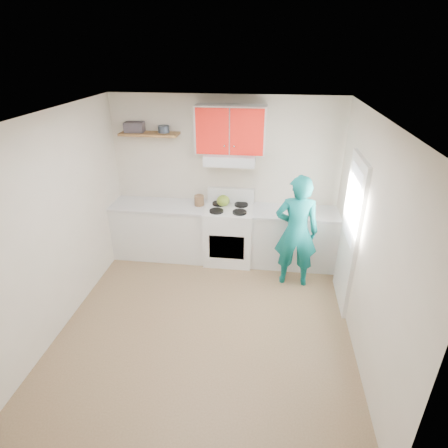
# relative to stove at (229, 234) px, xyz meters

# --- Properties ---
(floor) EXTENTS (3.80, 3.80, 0.00)m
(floor) POSITION_rel_stove_xyz_m (-0.10, -1.57, -0.46)
(floor) COLOR brown
(floor) RESTS_ON ground
(ceiling) EXTENTS (3.60, 3.80, 0.04)m
(ceiling) POSITION_rel_stove_xyz_m (-0.10, -1.57, 2.14)
(ceiling) COLOR white
(ceiling) RESTS_ON floor
(back_wall) EXTENTS (3.60, 0.04, 2.60)m
(back_wall) POSITION_rel_stove_xyz_m (-0.10, 0.32, 0.84)
(back_wall) COLOR beige
(back_wall) RESTS_ON floor
(front_wall) EXTENTS (3.60, 0.04, 2.60)m
(front_wall) POSITION_rel_stove_xyz_m (-0.10, -3.47, 0.84)
(front_wall) COLOR beige
(front_wall) RESTS_ON floor
(left_wall) EXTENTS (0.04, 3.80, 2.60)m
(left_wall) POSITION_rel_stove_xyz_m (-1.90, -1.57, 0.84)
(left_wall) COLOR beige
(left_wall) RESTS_ON floor
(right_wall) EXTENTS (0.04, 3.80, 2.60)m
(right_wall) POSITION_rel_stove_xyz_m (1.70, -1.57, 0.84)
(right_wall) COLOR beige
(right_wall) RESTS_ON floor
(door) EXTENTS (0.05, 0.85, 2.05)m
(door) POSITION_rel_stove_xyz_m (1.68, -0.88, 0.56)
(door) COLOR white
(door) RESTS_ON floor
(door_glass) EXTENTS (0.01, 0.55, 0.95)m
(door_glass) POSITION_rel_stove_xyz_m (1.65, -0.88, 0.99)
(door_glass) COLOR white
(door_glass) RESTS_ON door
(counter_left) EXTENTS (1.52, 0.60, 0.90)m
(counter_left) POSITION_rel_stove_xyz_m (-1.14, 0.02, -0.01)
(counter_left) COLOR silver
(counter_left) RESTS_ON floor
(counter_right) EXTENTS (1.32, 0.60, 0.90)m
(counter_right) POSITION_rel_stove_xyz_m (1.04, 0.02, -0.01)
(counter_right) COLOR silver
(counter_right) RESTS_ON floor
(stove) EXTENTS (0.76, 0.65, 0.92)m
(stove) POSITION_rel_stove_xyz_m (0.00, 0.00, 0.00)
(stove) COLOR white
(stove) RESTS_ON floor
(range_hood) EXTENTS (0.76, 0.44, 0.15)m
(range_hood) POSITION_rel_stove_xyz_m (0.00, 0.10, 1.24)
(range_hood) COLOR silver
(range_hood) RESTS_ON back_wall
(upper_cabinets) EXTENTS (1.02, 0.33, 0.70)m
(upper_cabinets) POSITION_rel_stove_xyz_m (0.00, 0.16, 1.66)
(upper_cabinets) COLOR red
(upper_cabinets) RESTS_ON back_wall
(shelf) EXTENTS (0.90, 0.30, 0.04)m
(shelf) POSITION_rel_stove_xyz_m (-1.25, 0.18, 1.56)
(shelf) COLOR brown
(shelf) RESTS_ON back_wall
(books) EXTENTS (0.30, 0.23, 0.15)m
(books) POSITION_rel_stove_xyz_m (-1.49, 0.20, 1.65)
(books) COLOR #433B41
(books) RESTS_ON shelf
(tin) EXTENTS (0.20, 0.20, 0.11)m
(tin) POSITION_rel_stove_xyz_m (-1.03, 0.21, 1.63)
(tin) COLOR #333D4C
(tin) RESTS_ON shelf
(kettle) EXTENTS (0.26, 0.26, 0.18)m
(kettle) POSITION_rel_stove_xyz_m (-0.11, 0.10, 0.55)
(kettle) COLOR olive
(kettle) RESTS_ON stove
(crock) EXTENTS (0.19, 0.19, 0.19)m
(crock) POSITION_rel_stove_xyz_m (-0.49, 0.07, 0.53)
(crock) COLOR brown
(crock) RESTS_ON counter_left
(cutting_board) EXTENTS (0.30, 0.23, 0.02)m
(cutting_board) POSITION_rel_stove_xyz_m (0.76, -0.08, 0.45)
(cutting_board) COLOR olive
(cutting_board) RESTS_ON counter_right
(silicone_mat) EXTENTS (0.28, 0.24, 0.01)m
(silicone_mat) POSITION_rel_stove_xyz_m (1.31, 0.03, 0.44)
(silicone_mat) COLOR red
(silicone_mat) RESTS_ON counter_right
(person) EXTENTS (0.63, 0.42, 1.70)m
(person) POSITION_rel_stove_xyz_m (1.03, -0.53, 0.39)
(person) COLOR #0B6866
(person) RESTS_ON floor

